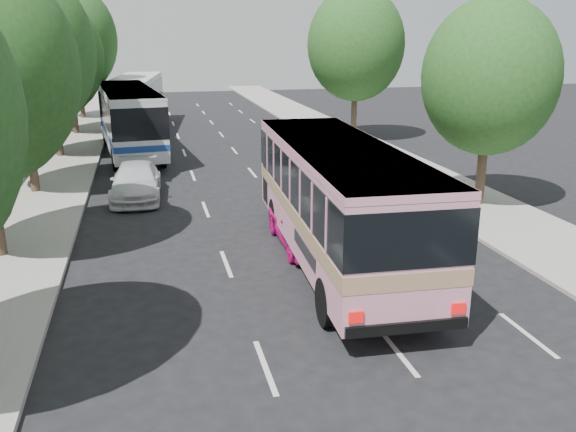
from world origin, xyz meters
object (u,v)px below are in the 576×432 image
object	(u,v)px
tour_coach_front	(129,115)
pink_bus	(338,191)
white_pickup	(136,182)
tour_coach_rear	(136,98)
pink_taxi	(306,222)

from	to	relation	value
tour_coach_front	pink_bus	bearing A→B (deg)	-78.17
white_pickup	tour_coach_rear	distance (m)	19.13
pink_bus	tour_coach_rear	distance (m)	28.76
tour_coach_front	tour_coach_rear	size ratio (longest dim) A/B	1.00
pink_bus	tour_coach_front	bearing A→B (deg)	110.36
white_pickup	tour_coach_front	distance (m)	10.11
tour_coach_front	tour_coach_rear	world-z (taller)	tour_coach_front
pink_bus	white_pickup	distance (m)	10.90
tour_coach_front	tour_coach_rear	distance (m)	9.08
pink_taxi	tour_coach_front	world-z (taller)	tour_coach_front
pink_bus	pink_taxi	xyz separation A→B (m)	(-0.46, 1.86, -1.44)
pink_taxi	tour_coach_rear	bearing A→B (deg)	102.20
pink_taxi	tour_coach_rear	size ratio (longest dim) A/B	0.37
pink_taxi	tour_coach_front	xyz separation A→B (m)	(-5.67, 17.23, 1.43)
pink_bus	pink_taxi	size ratio (longest dim) A/B	2.46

